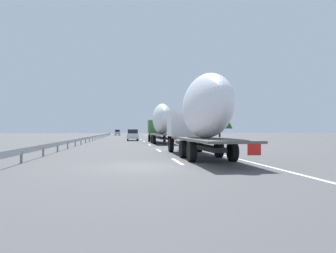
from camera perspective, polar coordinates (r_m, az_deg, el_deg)
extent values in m
plane|color=#4C4C4F|center=(53.95, -6.91, -2.45)|extent=(260.00, 260.00, 0.00)
cube|color=white|center=(16.23, 1.71, -6.48)|extent=(3.20, 0.20, 0.01)
cube|color=white|center=(25.27, -1.75, -4.42)|extent=(3.20, 0.20, 0.01)
cube|color=white|center=(34.84, -3.43, -3.40)|extent=(3.20, 0.20, 0.01)
cube|color=white|center=(45.69, -4.48, -2.76)|extent=(3.20, 0.20, 0.01)
cube|color=white|center=(55.22, -5.07, -2.41)|extent=(3.20, 0.20, 0.01)
cube|color=white|center=(68.23, -5.60, -2.08)|extent=(3.20, 0.20, 0.01)
cube|color=white|center=(79.83, -5.92, -1.88)|extent=(3.20, 0.20, 0.01)
cube|color=white|center=(80.35, -5.94, -1.88)|extent=(3.20, 0.20, 0.01)
cube|color=white|center=(98.97, -6.30, -1.66)|extent=(3.20, 0.20, 0.01)
cube|color=white|center=(59.29, -1.67, -2.29)|extent=(110.00, 0.20, 0.01)
cube|color=#387038|center=(44.54, -2.07, -0.05)|extent=(2.40, 2.50, 1.90)
cube|color=black|center=(45.64, -2.21, 0.56)|extent=(0.08, 2.12, 0.80)
cube|color=#262628|center=(41.36, -1.63, -2.05)|extent=(11.80, 0.70, 0.24)
cube|color=#59544C|center=(38.17, -1.11, -1.46)|extent=(10.42, 2.50, 0.12)
ellipsoid|color=white|center=(38.52, -1.16, 1.43)|extent=(7.98, 2.20, 3.76)
cube|color=red|center=(33.13, 1.13, -1.99)|extent=(0.04, 0.56, 0.56)
cylinder|color=black|center=(44.46, -3.49, -2.15)|extent=(1.04, 0.30, 1.04)
cylinder|color=black|center=(44.68, -0.67, -2.15)|extent=(1.04, 0.30, 1.04)
cylinder|color=black|center=(39.26, -2.91, -2.34)|extent=(1.04, 0.35, 1.04)
cylinder|color=black|center=(39.51, 0.27, -2.33)|extent=(1.04, 0.35, 1.04)
cylinder|color=black|center=(36.87, -2.59, -2.45)|extent=(1.04, 0.35, 1.04)
cylinder|color=black|center=(37.14, 0.80, -2.44)|extent=(1.04, 0.35, 1.04)
cube|color=silver|center=(23.34, 3.22, 0.55)|extent=(2.40, 2.50, 1.90)
cube|color=black|center=(24.44, 2.72, 1.67)|extent=(0.08, 2.12, 0.80)
cube|color=#262628|center=(20.36, 4.88, -3.43)|extent=(11.29, 0.70, 0.24)
cube|color=#59544C|center=(17.36, 7.11, -2.34)|extent=(9.87, 2.50, 0.12)
ellipsoid|color=white|center=(17.67, 6.88, 3.69)|extent=(7.70, 2.20, 3.58)
cube|color=red|center=(12.96, 15.71, -3.94)|extent=(0.04, 0.56, 0.56)
cylinder|color=black|center=(23.18, 0.55, -3.47)|extent=(1.04, 0.30, 1.04)
cylinder|color=black|center=(23.60, 5.85, -3.42)|extent=(1.04, 0.30, 1.04)
cylinder|color=black|center=(18.32, 2.81, -4.20)|extent=(1.04, 0.35, 1.04)
cylinder|color=black|center=(18.85, 9.41, -4.10)|extent=(1.04, 0.35, 1.04)
cylinder|color=black|center=(15.97, 4.41, -4.72)|extent=(1.04, 0.35, 1.04)
cylinder|color=black|center=(16.57, 11.88, -4.56)|extent=(1.04, 0.35, 1.04)
cube|color=white|center=(49.85, -6.58, -1.74)|extent=(4.49, 1.78, 0.84)
cube|color=black|center=(49.50, -6.58, -0.90)|extent=(2.47, 1.57, 0.62)
cylinder|color=black|center=(51.24, -7.50, -2.18)|extent=(0.64, 0.22, 0.64)
cylinder|color=black|center=(51.27, -5.74, -2.18)|extent=(0.64, 0.22, 0.64)
cylinder|color=black|center=(48.45, -7.48, -2.27)|extent=(0.64, 0.22, 0.64)
cylinder|color=black|center=(48.49, -5.62, -2.27)|extent=(0.64, 0.22, 0.64)
cube|color=#ADB2B7|center=(101.24, -9.35, -1.21)|extent=(4.35, 1.72, 0.84)
cube|color=black|center=(100.91, -9.35, -0.78)|extent=(2.39, 1.51, 0.70)
cylinder|color=black|center=(102.62, -9.75, -1.44)|extent=(0.64, 0.22, 0.64)
cylinder|color=black|center=(102.58, -8.91, -1.44)|extent=(0.64, 0.22, 0.64)
cylinder|color=black|center=(99.92, -9.80, -1.46)|extent=(0.64, 0.22, 0.64)
cylinder|color=black|center=(99.88, -8.93, -1.46)|extent=(0.64, 0.22, 0.64)
cylinder|color=gray|center=(61.10, -0.72, -1.11)|extent=(0.10, 0.10, 2.43)
cube|color=#2D569E|center=(61.11, -0.72, 0.35)|extent=(0.06, 0.90, 0.70)
cylinder|color=#472D19|center=(45.98, 9.55, -1.56)|extent=(0.28, 0.28, 1.91)
cone|color=#194C1E|center=(46.03, 9.55, 2.10)|extent=(3.76, 3.76, 3.97)
cylinder|color=#472D19|center=(61.66, 5.37, -1.62)|extent=(0.33, 0.33, 1.33)
cone|color=#194C1E|center=(61.70, 5.37, 1.40)|extent=(3.73, 3.73, 5.16)
cylinder|color=#472D19|center=(60.22, 5.53, -1.45)|extent=(0.25, 0.25, 1.73)
cone|color=#1E5B23|center=(60.27, 5.53, 1.79)|extent=(3.04, 3.04, 5.08)
cylinder|color=#472D19|center=(99.76, -1.32, -1.10)|extent=(0.25, 0.25, 1.95)
cone|color=#194C1E|center=(99.79, -1.32, 0.69)|extent=(2.48, 2.48, 4.28)
cylinder|color=#472D19|center=(99.26, -0.60, -1.21)|extent=(0.26, 0.26, 1.55)
cone|color=#286B2D|center=(99.27, -0.60, 0.25)|extent=(3.95, 3.95, 3.53)
cylinder|color=#472D19|center=(50.46, 6.13, -1.46)|extent=(0.32, 0.32, 1.96)
cone|color=#1E5B23|center=(50.53, 6.12, 2.35)|extent=(3.68, 3.68, 4.75)
cube|color=#9EA0A5|center=(57.16, -12.99, -1.74)|extent=(94.00, 0.06, 0.32)
cube|color=slate|center=(16.90, -25.57, -5.18)|extent=(0.10, 0.10, 0.60)
cube|color=slate|center=(20.82, -22.13, -4.34)|extent=(0.10, 0.10, 0.60)
cube|color=slate|center=(24.80, -19.80, -3.76)|extent=(0.10, 0.10, 0.60)
cube|color=slate|center=(28.80, -18.11, -3.34)|extent=(0.10, 0.10, 0.60)
cube|color=slate|center=(32.83, -16.84, -3.02)|extent=(0.10, 0.10, 0.60)
cube|color=slate|center=(36.87, -15.84, -2.76)|extent=(0.10, 0.10, 0.60)
cube|color=slate|center=(40.92, -15.05, -2.56)|extent=(0.10, 0.10, 0.60)
cube|color=slate|center=(44.97, -14.39, -2.40)|extent=(0.10, 0.10, 0.60)
cube|color=slate|center=(49.03, -13.85, -2.26)|extent=(0.10, 0.10, 0.60)
cube|color=slate|center=(53.10, -13.39, -2.14)|extent=(0.10, 0.10, 0.60)
cube|color=slate|center=(57.17, -12.99, -2.04)|extent=(0.10, 0.10, 0.60)
cube|color=slate|center=(61.24, -12.65, -1.95)|extent=(0.10, 0.10, 0.60)
cube|color=slate|center=(65.31, -12.35, -1.87)|extent=(0.10, 0.10, 0.60)
cube|color=slate|center=(69.38, -12.08, -1.80)|extent=(0.10, 0.10, 0.60)
cube|color=slate|center=(73.46, -11.85, -1.74)|extent=(0.10, 0.10, 0.60)
cube|color=slate|center=(77.54, -11.64, -1.69)|extent=(0.10, 0.10, 0.60)
cube|color=slate|center=(81.61, -11.45, -1.64)|extent=(0.10, 0.10, 0.60)
cube|color=slate|center=(85.69, -11.28, -1.60)|extent=(0.10, 0.10, 0.60)
cube|color=slate|center=(89.77, -11.12, -1.56)|extent=(0.10, 0.10, 0.60)
cube|color=slate|center=(93.85, -10.98, -1.52)|extent=(0.10, 0.10, 0.60)
cube|color=slate|center=(97.93, -10.85, -1.49)|extent=(0.10, 0.10, 0.60)
cube|color=slate|center=(102.01, -10.73, -1.45)|extent=(0.10, 0.10, 0.60)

